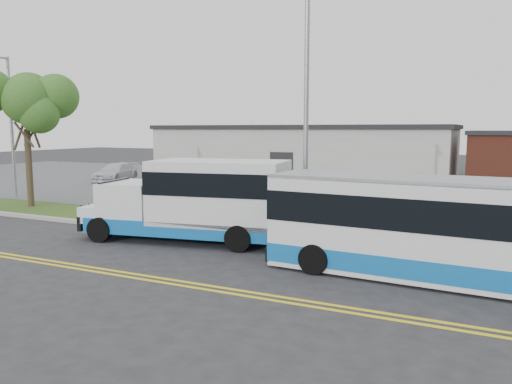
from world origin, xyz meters
The scene contains 17 objects.
ground centered at (0.00, 0.00, 0.00)m, with size 140.00×140.00×0.00m, color #28282B.
lane_line_north centered at (0.00, -3.85, 0.01)m, with size 70.00×0.12×0.01m, color yellow.
lane_line_south centered at (0.00, -4.15, 0.01)m, with size 70.00×0.12×0.01m, color yellow.
curb centered at (0.00, 1.10, 0.07)m, with size 80.00×0.30×0.15m, color #9E9B93.
verge centered at (0.00, 2.90, 0.05)m, with size 80.00×3.30×0.10m, color #2C501A.
parking_lot centered at (0.00, 17.00, 0.05)m, with size 80.00×25.00×0.10m, color #4C4C4F.
commercial_building centered at (-6.00, 27.00, 2.18)m, with size 25.40×10.40×4.35m.
tree_west centered at (-12.00, 3.20, 5.12)m, with size 4.40×4.40×6.91m.
streetlight_near centered at (3.00, 2.73, 5.23)m, with size 0.35×1.53×9.50m.
streetlight_far centered at (-16.00, 5.42, 4.48)m, with size 0.35×1.53×8.00m.
shuttle_bus centered at (-0.16, 0.49, 1.56)m, with size 7.90×3.67×2.92m.
transit_bus centered at (8.42, -0.79, 1.39)m, with size 9.98×2.77×2.74m.
pedestrian centered at (-2.45, 3.12, 1.03)m, with size 0.68×0.44×1.85m, color black.
parked_car_a centered at (-6.53, 13.43, 0.78)m, with size 1.45×4.15×1.37m, color #A6A9AD.
parked_car_b centered at (-16.50, 14.68, 0.77)m, with size 1.89×4.64×1.35m, color silver.
grocery_bag_left centered at (-2.75, 2.87, 0.26)m, with size 0.32×0.32×0.32m, color white.
grocery_bag_right centered at (-2.15, 3.37, 0.26)m, with size 0.32×0.32×0.32m, color white.
Camera 1 is at (9.30, -14.56, 4.02)m, focal length 35.00 mm.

